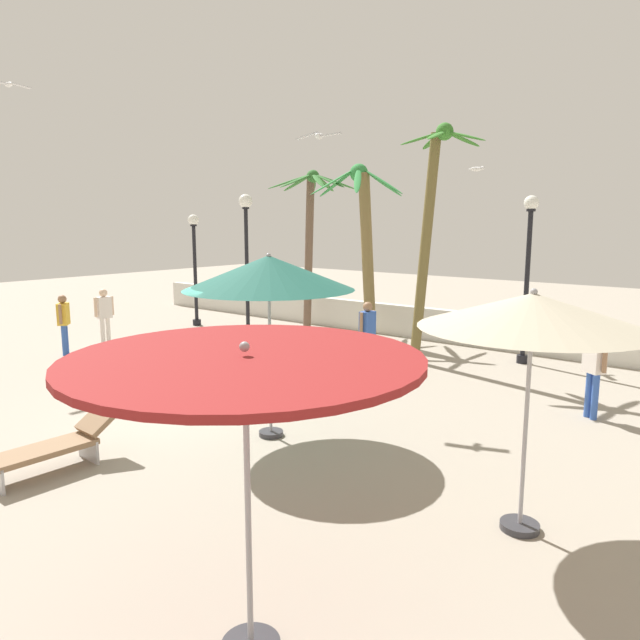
% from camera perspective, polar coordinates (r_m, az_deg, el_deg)
% --- Properties ---
extents(ground_plane, '(56.00, 56.00, 0.00)m').
position_cam_1_polar(ground_plane, '(10.85, -10.54, -9.46)').
color(ground_plane, '#9E9384').
extents(boundary_wall, '(25.20, 0.30, 0.95)m').
position_cam_1_polar(boundary_wall, '(17.67, 11.88, -0.53)').
color(boundary_wall, silver).
rests_on(boundary_wall, ground_plane).
extents(patio_umbrella_0, '(2.74, 2.74, 3.02)m').
position_cam_1_polar(patio_umbrella_0, '(9.33, -5.01, 4.56)').
color(patio_umbrella_0, '#333338').
rests_on(patio_umbrella_0, ground_plane).
extents(patio_umbrella_1, '(2.75, 2.75, 2.62)m').
position_cam_1_polar(patio_umbrella_1, '(4.51, -7.32, -5.28)').
color(patio_umbrella_1, '#333338').
rests_on(patio_umbrella_1, ground_plane).
extents(patio_umbrella_2, '(2.48, 2.48, 2.80)m').
position_cam_1_polar(patio_umbrella_2, '(6.74, 20.01, 0.70)').
color(patio_umbrella_2, '#333338').
rests_on(patio_umbrella_2, ground_plane).
extents(palm_tree_1, '(2.89, 2.89, 5.12)m').
position_cam_1_polar(palm_tree_1, '(18.98, -0.94, 9.20)').
color(palm_tree_1, brown).
rests_on(palm_tree_1, ground_plane).
extents(palm_tree_2, '(2.96, 2.68, 5.19)m').
position_cam_1_polar(palm_tree_2, '(17.52, 4.38, 8.60)').
color(palm_tree_2, olive).
rests_on(palm_tree_2, ground_plane).
extents(palm_tree_3, '(1.94, 1.98, 5.76)m').
position_cam_1_polar(palm_tree_3, '(14.46, 10.64, 9.37)').
color(palm_tree_3, brown).
rests_on(palm_tree_3, ground_plane).
extents(lamp_post_0, '(0.36, 0.36, 3.75)m').
position_cam_1_polar(lamp_post_0, '(20.23, -12.11, 5.89)').
color(lamp_post_0, black).
rests_on(lamp_post_0, ground_plane).
extents(lamp_post_1, '(0.42, 0.42, 4.34)m').
position_cam_1_polar(lamp_post_1, '(18.45, -7.19, 7.58)').
color(lamp_post_1, black).
rests_on(lamp_post_1, ground_plane).
extents(lamp_post_2, '(0.35, 0.35, 4.13)m').
position_cam_1_polar(lamp_post_2, '(15.23, 19.59, 5.13)').
color(lamp_post_2, black).
rests_on(lamp_post_2, ground_plane).
extents(lounge_chair_0, '(1.19, 1.96, 0.83)m').
position_cam_1_polar(lounge_chair_0, '(14.26, -8.14, -3.20)').
color(lounge_chair_0, '#B7B7BC').
rests_on(lounge_chair_0, ground_plane).
extents(lounge_chair_1, '(0.62, 1.89, 0.83)m').
position_cam_1_polar(lounge_chair_1, '(9.30, -24.01, -10.84)').
color(lounge_chair_1, '#B7B7BC').
rests_on(lounge_chair_1, ground_plane).
extents(lounge_chair_2, '(1.72, 1.73, 0.84)m').
position_cam_1_polar(lounge_chair_2, '(16.17, -11.87, -1.79)').
color(lounge_chair_2, '#B7B7BC').
rests_on(lounge_chair_2, ground_plane).
extents(guest_0, '(0.25, 0.56, 1.67)m').
position_cam_1_polar(guest_0, '(13.75, 4.64, -0.94)').
color(guest_0, '#3F8C59').
rests_on(guest_0, ground_plane).
extents(guest_1, '(0.28, 0.56, 1.67)m').
position_cam_1_polar(guest_1, '(17.43, -20.27, 0.73)').
color(guest_1, silver).
rests_on(guest_1, ground_plane).
extents(guest_2, '(0.47, 0.40, 1.68)m').
position_cam_1_polar(guest_2, '(11.53, 25.16, -3.84)').
color(guest_2, '#3359B2').
rests_on(guest_2, ground_plane).
extents(guest_3, '(0.43, 0.42, 1.61)m').
position_cam_1_polar(guest_3, '(16.88, -23.71, 0.10)').
color(guest_3, '#3359B2').
rests_on(guest_3, ground_plane).
extents(seagull_0, '(0.90, 0.49, 0.15)m').
position_cam_1_polar(seagull_0, '(12.07, -0.11, 17.51)').
color(seagull_0, white).
extents(seagull_1, '(0.38, 1.01, 0.14)m').
position_cam_1_polar(seagull_1, '(17.08, -28.05, 19.61)').
color(seagull_1, white).
extents(seagull_2, '(0.72, 0.76, 0.14)m').
position_cam_1_polar(seagull_2, '(16.77, 15.07, 14.05)').
color(seagull_2, white).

